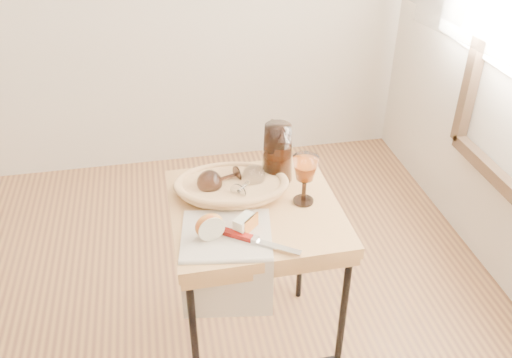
{
  "coord_description": "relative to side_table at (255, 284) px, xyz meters",
  "views": [
    {
      "loc": [
        0.36,
        -1.17,
        1.77
      ],
      "look_at": [
        0.64,
        0.24,
        0.83
      ],
      "focal_mm": 38.29,
      "sensor_mm": 36.0,
      "label": 1
    }
  ],
  "objects": [
    {
      "name": "tea_towel",
      "position": [
        -0.11,
        -0.13,
        0.36
      ],
      "size": [
        0.31,
        0.29,
        0.01
      ],
      "primitive_type": "cube",
      "rotation": [
        0.0,
        0.0,
        -0.15
      ],
      "color": "beige",
      "rests_on": "side_table"
    },
    {
      "name": "bread_basket",
      "position": [
        -0.06,
        0.09,
        0.38
      ],
      "size": [
        0.37,
        0.28,
        0.05
      ],
      "primitive_type": null,
      "rotation": [
        0.0,
        0.0,
        -0.13
      ],
      "color": "#A37B52",
      "rests_on": "side_table"
    },
    {
      "name": "apple_wedge",
      "position": [
        -0.06,
        -0.12,
        0.38
      ],
      "size": [
        0.08,
        0.08,
        0.05
      ],
      "primitive_type": "cube",
      "rotation": [
        0.0,
        0.0,
        0.77
      ],
      "color": "beige",
      "rests_on": "tea_towel"
    },
    {
      "name": "goblet_lying_b",
      "position": [
        -0.01,
        0.06,
        0.41
      ],
      "size": [
        0.14,
        0.15,
        0.08
      ],
      "primitive_type": null,
      "rotation": [
        0.0,
        0.0,
        0.88
      ],
      "color": "white",
      "rests_on": "bread_basket"
    },
    {
      "name": "apple_half",
      "position": [
        -0.17,
        -0.13,
        0.4
      ],
      "size": [
        0.1,
        0.07,
        0.08
      ],
      "primitive_type": "ellipsoid",
      "rotation": [
        0.0,
        0.0,
        0.24
      ],
      "color": "red",
      "rests_on": "tea_towel"
    },
    {
      "name": "side_table",
      "position": [
        0.0,
        0.0,
        0.0
      ],
      "size": [
        0.56,
        0.56,
        0.71
      ],
      "primitive_type": null,
      "rotation": [
        0.0,
        0.0,
        0.01
      ],
      "color": "olive",
      "rests_on": "floor"
    },
    {
      "name": "pitcher",
      "position": [
        0.11,
        0.15,
        0.46
      ],
      "size": [
        0.17,
        0.24,
        0.25
      ],
      "primitive_type": null,
      "rotation": [
        0.0,
        0.0,
        -0.08
      ],
      "color": "black",
      "rests_on": "side_table"
    },
    {
      "name": "goblet_lying_a",
      "position": [
        -0.1,
        0.1,
        0.41
      ],
      "size": [
        0.16,
        0.13,
        0.09
      ],
      "primitive_type": null,
      "rotation": [
        0.0,
        0.0,
        3.48
      ],
      "color": "#442E25",
      "rests_on": "bread_basket"
    },
    {
      "name": "wine_goblet",
      "position": [
        0.16,
        -0.01,
        0.44
      ],
      "size": [
        0.11,
        0.11,
        0.18
      ],
      "primitive_type": null,
      "rotation": [
        0.0,
        0.0,
        -0.41
      ],
      "color": "white",
      "rests_on": "side_table"
    },
    {
      "name": "table_knife",
      "position": [
        -0.03,
        -0.19,
        0.37
      ],
      "size": [
        0.22,
        0.16,
        0.02
      ],
      "primitive_type": null,
      "rotation": [
        0.0,
        0.0,
        -0.61
      ],
      "color": "silver",
      "rests_on": "tea_towel"
    }
  ]
}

